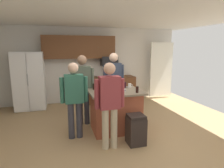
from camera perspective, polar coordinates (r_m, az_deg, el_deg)
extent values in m
plane|color=tan|center=(4.46, 0.08, -14.40)|extent=(7.04, 7.04, 0.00)
plane|color=white|center=(4.09, 0.09, 20.63)|extent=(7.04, 7.04, 0.00)
cube|color=silver|center=(6.80, -6.47, 5.71)|extent=(6.40, 0.10, 2.60)
cube|color=white|center=(7.34, 14.62, 4.23)|extent=(0.90, 0.06, 2.00)
cube|color=brown|center=(6.52, -9.82, 10.90)|extent=(2.40, 0.35, 0.75)
sphere|color=#4C3823|center=(6.43, -4.21, 11.03)|extent=(0.04, 0.04, 0.04)
cube|color=brown|center=(6.75, -0.83, -1.58)|extent=(1.80, 0.60, 0.90)
sphere|color=#4C3823|center=(6.58, 3.67, -1.91)|extent=(0.04, 0.04, 0.04)
cube|color=white|center=(6.42, -23.65, 0.92)|extent=(0.90, 0.70, 1.79)
cube|color=white|center=(6.10, -26.19, 0.23)|extent=(0.43, 0.04, 1.71)
cube|color=white|center=(6.03, -21.98, 0.45)|extent=(0.43, 0.04, 1.71)
cylinder|color=#B2B2B7|center=(6.02, -24.20, 1.13)|extent=(0.02, 0.02, 0.35)
cube|color=black|center=(6.62, -0.90, 6.94)|extent=(0.56, 0.40, 0.32)
cube|color=#9E4C33|center=(4.41, 1.08, -8.35)|extent=(1.06, 0.75, 0.91)
cube|color=#756651|center=(4.28, 1.10, -2.37)|extent=(1.20, 0.89, 0.04)
cylinder|color=#232D4C|center=(5.16, -0.42, -5.72)|extent=(0.13, 0.13, 0.86)
cylinder|color=#232D4C|center=(5.20, 1.39, -5.57)|extent=(0.13, 0.13, 0.86)
cube|color=#2D384C|center=(5.02, 0.50, 2.67)|extent=(0.38, 0.22, 0.65)
sphere|color=beige|center=(4.97, 0.51, 8.05)|extent=(0.23, 0.23, 0.23)
cylinder|color=#2D384C|center=(4.96, -2.16, 2.36)|extent=(0.09, 0.09, 0.58)
cylinder|color=#2D384C|center=(5.09, 3.09, 2.57)|extent=(0.09, 0.09, 0.58)
cylinder|color=#383842|center=(4.80, -9.66, -7.28)|extent=(0.13, 0.13, 0.84)
cylinder|color=#383842|center=(4.82, -7.64, -7.14)|extent=(0.13, 0.13, 0.84)
cube|color=#4C5647|center=(4.64, -8.90, 1.49)|extent=(0.38, 0.22, 0.63)
sphere|color=#8C664C|center=(4.59, -9.07, 7.17)|extent=(0.23, 0.23, 0.23)
cylinder|color=#4C5647|center=(4.62, -11.85, 1.11)|extent=(0.09, 0.09, 0.57)
cylinder|color=#4C5647|center=(4.68, -5.98, 1.41)|extent=(0.09, 0.09, 0.57)
cylinder|color=tan|center=(3.66, -2.02, -13.41)|extent=(0.13, 0.13, 0.80)
cylinder|color=tan|center=(3.70, 0.60, -13.12)|extent=(0.13, 0.13, 0.80)
cube|color=maroon|center=(3.45, -0.73, -2.59)|extent=(0.38, 0.22, 0.60)
sphere|color=tan|center=(3.38, -0.75, 4.67)|extent=(0.22, 0.22, 0.22)
cylinder|color=maroon|center=(3.41, -4.64, -3.17)|extent=(0.09, 0.09, 0.54)
cylinder|color=maroon|center=(3.53, 3.04, -2.66)|extent=(0.09, 0.09, 0.54)
cylinder|color=#383842|center=(4.15, -12.25, -10.79)|extent=(0.13, 0.13, 0.78)
cylinder|color=#383842|center=(4.16, -9.87, -10.64)|extent=(0.13, 0.13, 0.78)
cube|color=#2D6651|center=(3.95, -11.42, -1.42)|extent=(0.38, 0.22, 0.59)
sphere|color=beige|center=(3.89, -11.66, 4.80)|extent=(0.21, 0.21, 0.21)
cylinder|color=#2D6651|center=(3.95, -14.88, -1.89)|extent=(0.09, 0.09, 0.53)
cylinder|color=#2D6651|center=(3.98, -7.97, -1.52)|extent=(0.09, 0.09, 0.53)
cylinder|color=#4C6B99|center=(3.96, -2.94, -2.48)|extent=(0.09, 0.09, 0.09)
torus|color=#4C6B99|center=(3.97, -2.10, -2.36)|extent=(0.06, 0.01, 0.06)
cylinder|color=white|center=(4.66, 5.36, -0.46)|extent=(0.08, 0.08, 0.10)
torus|color=white|center=(4.68, 6.00, -0.36)|extent=(0.06, 0.01, 0.06)
cylinder|color=black|center=(4.13, 7.62, -1.67)|extent=(0.06, 0.06, 0.14)
cylinder|color=black|center=(4.42, -5.43, -0.79)|extent=(0.07, 0.07, 0.14)
cylinder|color=black|center=(4.63, 3.89, -0.26)|extent=(0.06, 0.06, 0.14)
cube|color=#B7B7BC|center=(4.31, 0.82, -1.86)|extent=(0.44, 0.30, 0.02)
cube|color=#A8A8AD|center=(4.31, 0.83, -1.60)|extent=(0.44, 0.30, 0.02)
cube|color=black|center=(3.91, 7.21, -13.85)|extent=(0.34, 0.34, 0.55)
cube|color=black|center=(3.80, 7.32, -9.67)|extent=(0.32, 0.32, 0.06)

